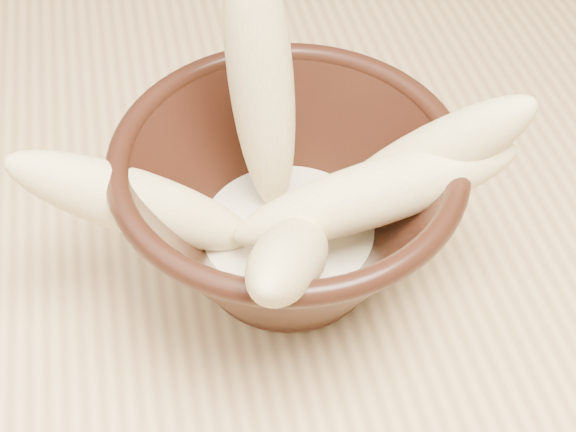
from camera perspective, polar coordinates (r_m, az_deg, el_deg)
The scene contains 8 objects.
table at distance 0.67m, azimuth 1.07°, elevation -0.03°, with size 1.20×0.80×0.75m.
bowl at distance 0.48m, azimuth 0.00°, elevation 0.76°, with size 0.20×0.20×0.11m.
milk_puddle at distance 0.50m, azimuth 0.00°, elevation -1.36°, with size 0.12×0.12×0.02m, color beige.
banana_upright at distance 0.46m, azimuth -1.96°, elevation 9.88°, with size 0.04×0.04×0.18m, color tan.
banana_left at distance 0.46m, azimuth -10.64°, elevation 0.91°, with size 0.04×0.04×0.15m, color tan.
banana_right at distance 0.47m, azimuth 9.28°, elevation 3.57°, with size 0.04×0.04×0.15m, color tan.
banana_across at distance 0.45m, azimuth 5.93°, elevation 1.52°, with size 0.04×0.04×0.17m, color tan.
banana_front at distance 0.42m, azimuth 0.14°, elevation -2.98°, with size 0.04×0.04×0.15m, color tan.
Camera 1 is at (-0.11, -0.43, 1.17)m, focal length 50.00 mm.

